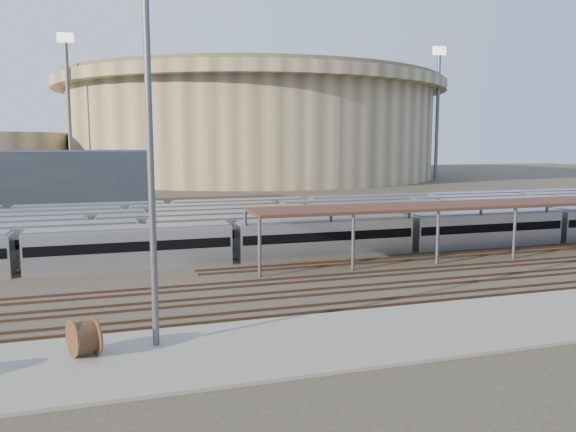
# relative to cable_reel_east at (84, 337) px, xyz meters

# --- Properties ---
(ground) EXTENTS (420.00, 420.00, 0.00)m
(ground) POSITION_rel_cable_reel_east_xyz_m (21.32, 13.76, -1.21)
(ground) COLOR #383026
(ground) RESTS_ON ground
(apron) EXTENTS (50.00, 9.00, 0.20)m
(apron) POSITION_rel_cable_reel_east_xyz_m (16.32, -1.24, -1.11)
(apron) COLOR gray
(apron) RESTS_ON ground
(subway_trains) EXTENTS (125.12, 23.90, 3.60)m
(subway_trains) POSITION_rel_cable_reel_east_xyz_m (24.23, 32.26, 0.59)
(subway_trains) COLOR #BBBCC0
(subway_trains) RESTS_ON ground
(inspection_shed) EXTENTS (60.30, 6.00, 5.30)m
(inspection_shed) POSITION_rel_cable_reel_east_xyz_m (43.32, 17.76, 3.77)
(inspection_shed) COLOR #515055
(inspection_shed) RESTS_ON ground
(empty_tracks) EXTENTS (170.00, 9.62, 0.18)m
(empty_tracks) POSITION_rel_cable_reel_east_xyz_m (21.32, 8.76, -1.12)
(empty_tracks) COLOR #4C3323
(empty_tracks) RESTS_ON ground
(stadium) EXTENTS (124.00, 124.00, 32.50)m
(stadium) POSITION_rel_cable_reel_east_xyz_m (46.32, 153.76, 15.26)
(stadium) COLOR tan
(stadium) RESTS_ON ground
(service_building) EXTENTS (42.00, 20.00, 10.00)m
(service_building) POSITION_rel_cable_reel_east_xyz_m (-13.68, 68.76, 3.79)
(service_building) COLOR #1E232D
(service_building) RESTS_ON ground
(floodlight_0) EXTENTS (4.00, 1.00, 38.40)m
(floodlight_0) POSITION_rel_cable_reel_east_xyz_m (-8.68, 123.76, 19.44)
(floodlight_0) COLOR #515055
(floodlight_0) RESTS_ON ground
(floodlight_2) EXTENTS (4.00, 1.00, 38.40)m
(floodlight_2) POSITION_rel_cable_reel_east_xyz_m (91.32, 113.76, 19.44)
(floodlight_2) COLOR #515055
(floodlight_2) RESTS_ON ground
(floodlight_3) EXTENTS (4.00, 1.00, 38.40)m
(floodlight_3) POSITION_rel_cable_reel_east_xyz_m (11.32, 173.76, 19.44)
(floodlight_3) COLOR #515055
(floodlight_3) RESTS_ON ground
(cable_reel_east) EXTENTS (1.80, 2.29, 2.02)m
(cable_reel_east) POSITION_rel_cable_reel_east_xyz_m (0.00, 0.00, 0.00)
(cable_reel_east) COLOR brown
(cable_reel_east) RESTS_ON apron
(yard_light_pole) EXTENTS (0.81, 0.36, 20.58)m
(yard_light_pole) POSITION_rel_cable_reel_east_xyz_m (3.71, 0.55, 9.36)
(yard_light_pole) COLOR #515055
(yard_light_pole) RESTS_ON apron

